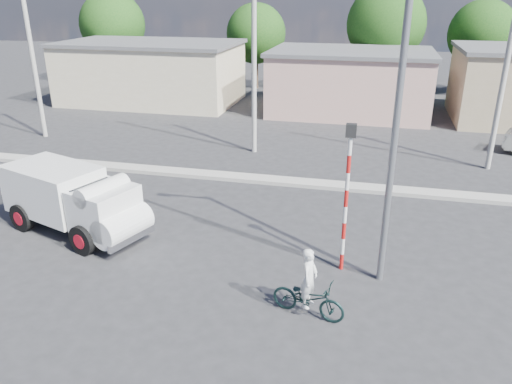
% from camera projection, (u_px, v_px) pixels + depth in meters
% --- Properties ---
extents(ground_plane, '(120.00, 120.00, 0.00)m').
position_uv_depth(ground_plane, '(222.00, 282.00, 13.98)').
color(ground_plane, '#2A2A2D').
rests_on(ground_plane, ground).
extents(median, '(40.00, 0.80, 0.16)m').
position_uv_depth(median, '(277.00, 181.00, 21.16)').
color(median, '#99968E').
rests_on(median, ground).
extents(truck, '(5.56, 3.48, 2.16)m').
position_uv_depth(truck, '(75.00, 199.00, 16.40)').
color(truck, black).
rests_on(truck, ground).
extents(bicycle, '(1.99, 1.08, 0.99)m').
position_uv_depth(bicycle, '(308.00, 298.00, 12.38)').
color(bicycle, black).
rests_on(bicycle, ground).
extents(cyclist, '(0.50, 0.64, 1.56)m').
position_uv_depth(cyclist, '(309.00, 288.00, 12.27)').
color(cyclist, white).
rests_on(cyclist, ground).
extents(traffic_pole, '(0.28, 0.18, 4.36)m').
position_uv_depth(traffic_pole, '(347.00, 187.00, 13.66)').
color(traffic_pole, red).
rests_on(traffic_pole, ground).
extents(streetlight, '(2.34, 0.22, 9.00)m').
position_uv_depth(streetlight, '(391.00, 105.00, 12.29)').
color(streetlight, slate).
rests_on(streetlight, ground).
extents(building_row, '(37.80, 7.30, 4.44)m').
position_uv_depth(building_row, '(336.00, 79.00, 32.75)').
color(building_row, beige).
rests_on(building_row, ground).
extents(tree_row, '(43.62, 7.43, 8.42)m').
position_uv_depth(tree_row, '(382.00, 27.00, 36.90)').
color(tree_row, '#38281E').
rests_on(tree_row, ground).
extents(utility_poles, '(35.40, 0.24, 8.00)m').
position_uv_depth(utility_poles, '(367.00, 74.00, 22.55)').
color(utility_poles, '#99968E').
rests_on(utility_poles, ground).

